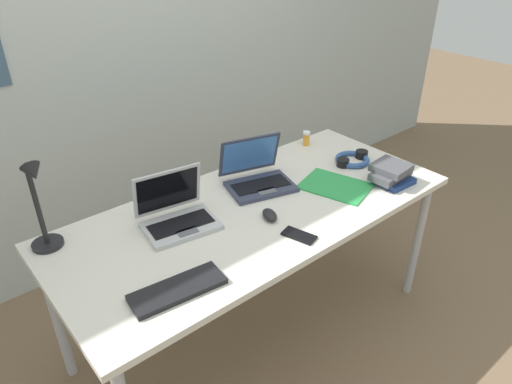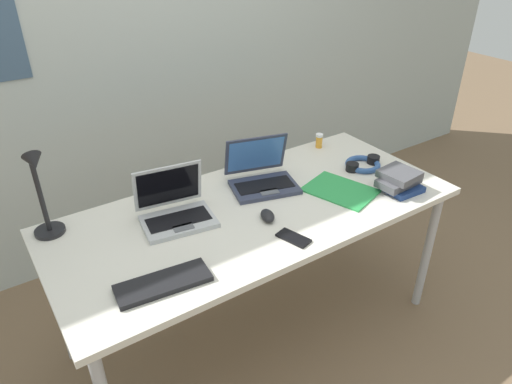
{
  "view_description": "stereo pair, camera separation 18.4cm",
  "coord_description": "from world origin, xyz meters",
  "px_view_note": "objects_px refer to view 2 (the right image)",
  "views": [
    {
      "loc": [
        -1.12,
        -1.34,
        1.85
      ],
      "look_at": [
        0.0,
        0.0,
        0.82
      ],
      "focal_mm": 32.96,
      "sensor_mm": 36.0,
      "label": 1
    },
    {
      "loc": [
        -0.97,
        -1.45,
        1.85
      ],
      "look_at": [
        0.0,
        0.0,
        0.82
      ],
      "focal_mm": 32.96,
      "sensor_mm": 36.0,
      "label": 2
    }
  ],
  "objects_px": {
    "computer_mouse": "(268,216)",
    "pill_bottle": "(319,141)",
    "headphones": "(363,164)",
    "paper_folder_near_mouse": "(340,190)",
    "laptop_back_right": "(175,210)",
    "desk_lamp": "(41,194)",
    "external_keyboard": "(163,283)",
    "laptop_by_keyboard": "(262,177)",
    "cell_phone": "(293,238)",
    "book_stack": "(400,181)"
  },
  "relations": [
    {
      "from": "external_keyboard",
      "to": "laptop_back_right",
      "type": "bearing_deg",
      "value": 64.67
    },
    {
      "from": "desk_lamp",
      "to": "headphones",
      "type": "xyz_separation_m",
      "value": [
        1.47,
        -0.26,
        -0.18
      ]
    },
    {
      "from": "laptop_back_right",
      "to": "paper_folder_near_mouse",
      "type": "xyz_separation_m",
      "value": [
        0.74,
        -0.21,
        -0.04
      ]
    },
    {
      "from": "computer_mouse",
      "to": "desk_lamp",
      "type": "bearing_deg",
      "value": 173.86
    },
    {
      "from": "desk_lamp",
      "to": "computer_mouse",
      "type": "distance_m",
      "value": 0.89
    },
    {
      "from": "cell_phone",
      "to": "book_stack",
      "type": "bearing_deg",
      "value": -13.38
    },
    {
      "from": "laptop_by_keyboard",
      "to": "cell_phone",
      "type": "height_order",
      "value": "laptop_by_keyboard"
    },
    {
      "from": "desk_lamp",
      "to": "external_keyboard",
      "type": "xyz_separation_m",
      "value": [
        0.25,
        -0.51,
        -0.19
      ]
    },
    {
      "from": "laptop_by_keyboard",
      "to": "desk_lamp",
      "type": "bearing_deg",
      "value": 172.51
    },
    {
      "from": "desk_lamp",
      "to": "laptop_back_right",
      "type": "distance_m",
      "value": 0.52
    },
    {
      "from": "external_keyboard",
      "to": "cell_phone",
      "type": "height_order",
      "value": "external_keyboard"
    },
    {
      "from": "laptop_by_keyboard",
      "to": "book_stack",
      "type": "height_order",
      "value": "laptop_by_keyboard"
    },
    {
      "from": "laptop_back_right",
      "to": "desk_lamp",
      "type": "bearing_deg",
      "value": 160.88
    },
    {
      "from": "laptop_back_right",
      "to": "external_keyboard",
      "type": "xyz_separation_m",
      "value": [
        -0.22,
        -0.35,
        -0.03
      ]
    },
    {
      "from": "laptop_back_right",
      "to": "external_keyboard",
      "type": "relative_size",
      "value": 1.0
    },
    {
      "from": "laptop_back_right",
      "to": "pill_bottle",
      "type": "bearing_deg",
      "value": 12.29
    },
    {
      "from": "laptop_by_keyboard",
      "to": "paper_folder_near_mouse",
      "type": "height_order",
      "value": "laptop_by_keyboard"
    },
    {
      "from": "external_keyboard",
      "to": "pill_bottle",
      "type": "xyz_separation_m",
      "value": [
        1.19,
        0.56,
        0.03
      ]
    },
    {
      "from": "headphones",
      "to": "paper_folder_near_mouse",
      "type": "distance_m",
      "value": 0.29
    },
    {
      "from": "laptop_back_right",
      "to": "book_stack",
      "type": "xyz_separation_m",
      "value": [
        0.98,
        -0.36,
        0.0
      ]
    },
    {
      "from": "computer_mouse",
      "to": "cell_phone",
      "type": "relative_size",
      "value": 0.71
    },
    {
      "from": "desk_lamp",
      "to": "laptop_back_right",
      "type": "bearing_deg",
      "value": -19.12
    },
    {
      "from": "paper_folder_near_mouse",
      "to": "laptop_back_right",
      "type": "bearing_deg",
      "value": 163.91
    },
    {
      "from": "laptop_by_keyboard",
      "to": "paper_folder_near_mouse",
      "type": "bearing_deg",
      "value": -42.86
    },
    {
      "from": "laptop_back_right",
      "to": "external_keyboard",
      "type": "bearing_deg",
      "value": -121.65
    },
    {
      "from": "laptop_back_right",
      "to": "paper_folder_near_mouse",
      "type": "bearing_deg",
      "value": -16.09
    },
    {
      "from": "desk_lamp",
      "to": "book_stack",
      "type": "height_order",
      "value": "desk_lamp"
    },
    {
      "from": "laptop_by_keyboard",
      "to": "laptop_back_right",
      "type": "relative_size",
      "value": 1.1
    },
    {
      "from": "laptop_by_keyboard",
      "to": "laptop_back_right",
      "type": "xyz_separation_m",
      "value": [
        -0.47,
        -0.04,
        -0.0
      ]
    },
    {
      "from": "cell_phone",
      "to": "headphones",
      "type": "xyz_separation_m",
      "value": [
        0.68,
        0.3,
        0.01
      ]
    },
    {
      "from": "desk_lamp",
      "to": "cell_phone",
      "type": "xyz_separation_m",
      "value": [
        0.79,
        -0.55,
        -0.19
      ]
    },
    {
      "from": "external_keyboard",
      "to": "pill_bottle",
      "type": "relative_size",
      "value": 4.18
    },
    {
      "from": "cell_phone",
      "to": "paper_folder_near_mouse",
      "type": "distance_m",
      "value": 0.45
    },
    {
      "from": "laptop_back_right",
      "to": "computer_mouse",
      "type": "bearing_deg",
      "value": -33.81
    },
    {
      "from": "laptop_by_keyboard",
      "to": "book_stack",
      "type": "relative_size",
      "value": 1.68
    },
    {
      "from": "pill_bottle",
      "to": "desk_lamp",
      "type": "bearing_deg",
      "value": -178.05
    },
    {
      "from": "external_keyboard",
      "to": "paper_folder_near_mouse",
      "type": "relative_size",
      "value": 1.06
    },
    {
      "from": "headphones",
      "to": "pill_bottle",
      "type": "bearing_deg",
      "value": 96.28
    },
    {
      "from": "external_keyboard",
      "to": "computer_mouse",
      "type": "height_order",
      "value": "computer_mouse"
    },
    {
      "from": "headphones",
      "to": "paper_folder_near_mouse",
      "type": "relative_size",
      "value": 0.69
    },
    {
      "from": "computer_mouse",
      "to": "laptop_by_keyboard",
      "type": "bearing_deg",
      "value": 79.75
    },
    {
      "from": "pill_bottle",
      "to": "cell_phone",
      "type": "bearing_deg",
      "value": -136.96
    },
    {
      "from": "cell_phone",
      "to": "laptop_back_right",
      "type": "bearing_deg",
      "value": 113.38
    },
    {
      "from": "laptop_back_right",
      "to": "computer_mouse",
      "type": "relative_size",
      "value": 3.42
    },
    {
      "from": "cell_phone",
      "to": "book_stack",
      "type": "relative_size",
      "value": 0.63
    },
    {
      "from": "laptop_by_keyboard",
      "to": "cell_phone",
      "type": "distance_m",
      "value": 0.45
    },
    {
      "from": "computer_mouse",
      "to": "pill_bottle",
      "type": "relative_size",
      "value": 1.22
    },
    {
      "from": "computer_mouse",
      "to": "cell_phone",
      "type": "xyz_separation_m",
      "value": [
        0.0,
        -0.17,
        -0.01
      ]
    },
    {
      "from": "external_keyboard",
      "to": "desk_lamp",
      "type": "bearing_deg",
      "value": 122.31
    },
    {
      "from": "cell_phone",
      "to": "pill_bottle",
      "type": "distance_m",
      "value": 0.88
    }
  ]
}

